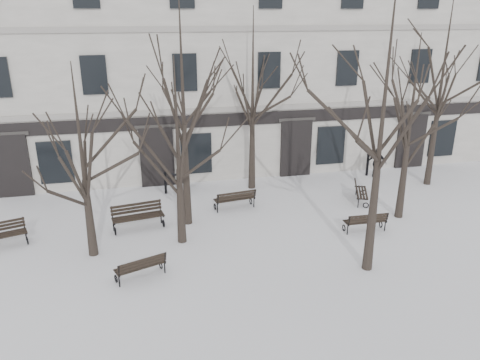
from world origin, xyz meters
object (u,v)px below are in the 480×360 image
object	(u,v)px
bench_3	(138,216)
bench_1	(141,266)
tree_2	(385,97)
tree_1	(177,131)
bench_5	(360,192)
tree_0	(80,140)
bench_2	(366,221)
tree_3	(412,108)
bench_4	(235,199)

from	to	relation	value
bench_3	bench_1	bearing A→B (deg)	-99.43
tree_2	tree_1	bearing A→B (deg)	150.74
tree_1	bench_5	distance (m)	9.27
tree_0	bench_2	size ratio (longest dim) A/B	4.02
tree_3	bench_2	distance (m)	4.70
tree_0	tree_1	world-z (taller)	tree_1
tree_2	bench_2	distance (m)	5.97
tree_1	bench_1	bearing A→B (deg)	-123.89
tree_2	bench_1	world-z (taller)	tree_2
tree_1	tree_2	world-z (taller)	tree_2
tree_3	bench_2	world-z (taller)	tree_3
tree_3	bench_5	bearing A→B (deg)	113.57
tree_0	bench_4	world-z (taller)	tree_0
tree_1	bench_4	size ratio (longest dim) A/B	3.68
tree_1	tree_3	distance (m)	9.03
bench_1	bench_5	bearing A→B (deg)	-175.72
tree_0	bench_2	xyz separation A→B (m)	(10.15, -0.40, -3.69)
bench_1	bench_3	world-z (taller)	bench_3
tree_0	bench_1	world-z (taller)	tree_0
bench_1	tree_0	bearing A→B (deg)	-71.05
tree_1	tree_2	size ratio (longest dim) A/B	0.74
tree_2	bench_3	world-z (taller)	tree_2
tree_1	bench_2	world-z (taller)	tree_1
tree_1	bench_1	distance (m)	4.65
tree_1	bench_3	distance (m)	4.25
tree_0	bench_4	size ratio (longest dim) A/B	3.63
tree_1	tree_3	world-z (taller)	tree_3
tree_0	tree_1	size ratio (longest dim) A/B	0.99
tree_1	bench_3	bearing A→B (deg)	136.28
tree_3	bench_2	bearing A→B (deg)	-153.70
bench_5	bench_4	bearing A→B (deg)	108.98
tree_3	bench_3	world-z (taller)	tree_3
bench_2	bench_5	xyz separation A→B (m)	(1.18, 2.91, -0.00)
tree_0	tree_3	distance (m)	12.18
tree_1	bench_3	world-z (taller)	tree_1
tree_2	tree_3	bearing A→B (deg)	47.81
bench_3	bench_4	world-z (taller)	bench_3
tree_2	bench_5	size ratio (longest dim) A/B	5.35
tree_2	tree_3	world-z (taller)	tree_2
tree_1	bench_4	xyz separation A→B (m)	(2.54, 2.53, -3.72)
tree_3	bench_1	world-z (taller)	tree_3
tree_1	bench_2	distance (m)	7.97
tree_2	bench_5	bearing A→B (deg)	66.45
tree_1	bench_5	xyz separation A→B (m)	(8.18, 2.20, -3.75)
tree_1	bench_5	bearing A→B (deg)	15.05
tree_1	tree_3	xyz separation A→B (m)	(9.02, 0.29, 0.38)
tree_0	bench_1	xyz separation A→B (m)	(1.62, -1.97, -3.70)
tree_0	bench_4	bearing A→B (deg)	26.56
bench_3	bench_5	bearing A→B (deg)	-5.84
bench_5	tree_0	bearing A→B (deg)	124.83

